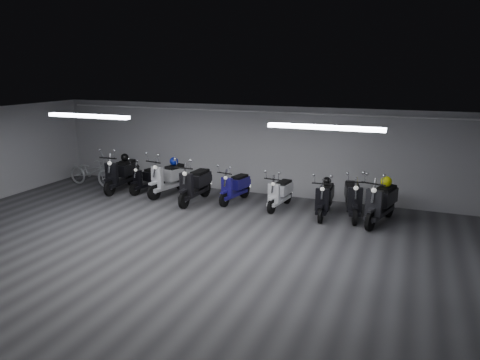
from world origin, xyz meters
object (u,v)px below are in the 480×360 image
at_px(scooter_4, 235,182).
at_px(helmet_1, 174,161).
at_px(scooter_1, 147,174).
at_px(scooter_3, 195,179).
at_px(helmet_0, 386,182).
at_px(scooter_0, 121,168).
at_px(helmet_2, 327,181).
at_px(scooter_7, 325,193).
at_px(scooter_9, 381,196).
at_px(bicycle, 91,169).
at_px(scooter_6, 280,188).
at_px(scooter_8, 353,192).
at_px(scooter_2, 168,173).
at_px(helmet_3, 125,157).

distance_m(scooter_4, helmet_1, 2.22).
bearing_deg(scooter_1, helmet_1, 26.44).
xyz_separation_m(scooter_3, helmet_0, (5.39, 0.35, 0.33)).
bearing_deg(scooter_0, helmet_2, -2.63).
bearing_deg(scooter_7, helmet_2, 90.00).
height_order(scooter_9, bicycle, scooter_9).
xyz_separation_m(bicycle, helmet_0, (9.56, -0.08, 0.47)).
xyz_separation_m(scooter_0, scooter_3, (2.86, -0.30, -0.02)).
xyz_separation_m(scooter_0, scooter_6, (5.39, 0.06, -0.14)).
bearing_deg(helmet_0, scooter_1, 179.07).
bearing_deg(scooter_9, scooter_1, -167.48).
distance_m(scooter_7, scooter_9, 1.46).
xyz_separation_m(scooter_6, helmet_1, (-3.60, 0.31, 0.44)).
height_order(scooter_0, scooter_1, scooter_0).
relative_size(scooter_0, scooter_1, 1.26).
bearing_deg(scooter_8, scooter_2, 166.47).
bearing_deg(helmet_1, bicycle, -175.76).
xyz_separation_m(scooter_1, helmet_0, (7.36, -0.12, 0.47)).
height_order(scooter_0, scooter_6, scooter_0).
relative_size(helmet_0, helmet_2, 1.22).
distance_m(scooter_3, scooter_7, 3.86).
xyz_separation_m(scooter_0, scooter_1, (0.89, 0.17, -0.16)).
relative_size(scooter_6, scooter_9, 0.82).
height_order(scooter_4, helmet_3, scooter_4).
height_order(scooter_2, helmet_2, scooter_2).
height_order(helmet_0, helmet_1, helmet_0).
bearing_deg(helmet_0, scooter_6, 179.84).
bearing_deg(scooter_9, scooter_4, -169.47).
distance_m(scooter_6, scooter_7, 1.34).
xyz_separation_m(scooter_6, helmet_2, (1.31, 0.03, 0.32)).
relative_size(scooter_9, helmet_1, 7.31).
bearing_deg(scooter_1, helmet_2, 13.42).
height_order(scooter_3, scooter_4, scooter_3).
bearing_deg(scooter_1, scooter_4, 13.88).
bearing_deg(bicycle, helmet_1, -82.35).
bearing_deg(helmet_1, scooter_7, -5.99).
height_order(scooter_2, scooter_3, scooter_3).
relative_size(scooter_1, helmet_1, 5.84).
distance_m(scooter_6, helmet_1, 3.64).
bearing_deg(scooter_9, helmet_2, -176.31).
bearing_deg(scooter_6, scooter_0, -171.57).
distance_m(scooter_8, bicycle, 8.75).
relative_size(helmet_1, helmet_3, 1.06).
bearing_deg(scooter_6, helmet_2, 9.25).
bearing_deg(scooter_7, scooter_2, 174.96).
xyz_separation_m(scooter_2, bicycle, (-3.05, 0.04, -0.14)).
relative_size(scooter_6, helmet_1, 5.96).
distance_m(scooter_0, scooter_8, 7.43).
height_order(scooter_3, scooter_7, scooter_3).
distance_m(scooter_7, bicycle, 8.04).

